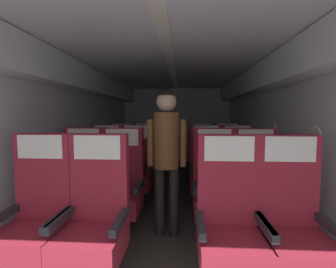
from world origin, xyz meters
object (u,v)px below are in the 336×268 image
object	(u,v)px
seat_a_right_aisle	(292,226)
seat_c_right_window	(206,170)
seat_b_left_window	(82,186)
seat_b_right_aisle	(257,190)
seat_a_left_window	(36,218)
seat_a_left_aisle	(95,221)
seat_d_left_aisle	(145,159)
seat_a_right_window	(230,225)
seat_c_left_aisle	(136,170)
seat_d_right_aisle	(227,160)
flight_attendant	(167,146)
seat_d_right_window	(201,160)
seat_b_left_aisle	(121,187)
seat_c_right_aisle	(238,171)
seat_b_right_window	(215,189)
seat_c_left_window	(106,169)
seat_d_left_window	(121,159)

from	to	relation	value
seat_a_right_aisle	seat_c_right_window	distance (m)	1.82
seat_b_left_window	seat_b_right_aisle	bearing A→B (deg)	-0.54
seat_a_left_window	seat_a_left_aisle	xyz separation A→B (m)	(0.50, -0.01, 0.00)
seat_d_left_aisle	seat_a_right_window	bearing A→B (deg)	-67.48
seat_c_left_aisle	seat_a_right_window	bearing A→B (deg)	-58.02
seat_a_left_aisle	seat_c_right_window	distance (m)	2.05
seat_d_right_aisle	flight_attendant	xyz separation A→B (m)	(-1.03, -1.89, 0.51)
seat_c_left_aisle	seat_d_right_window	bearing A→B (deg)	39.14
seat_a_right_window	seat_b_left_aisle	xyz separation A→B (m)	(-1.10, 0.87, 0.00)
seat_c_right_aisle	flight_attendant	bearing A→B (deg)	-134.93
seat_a_right_aisle	seat_a_left_window	bearing A→B (deg)	179.77
seat_b_right_window	seat_d_left_aisle	bearing A→B (deg)	122.19
seat_b_left_aisle	seat_d_left_aisle	world-z (taller)	same
seat_d_right_window	flight_attendant	xyz separation A→B (m)	(-0.53, -1.89, 0.51)
seat_a_right_aisle	seat_c_left_aisle	xyz separation A→B (m)	(-1.57, 1.74, 0.00)
seat_c_left_window	seat_b_right_window	bearing A→B (deg)	-28.85
flight_attendant	seat_b_left_window	bearing A→B (deg)	173.44
seat_a_right_window	seat_b_left_window	distance (m)	1.82
seat_c_left_aisle	seat_d_right_window	xyz separation A→B (m)	(1.08, 0.88, 0.00)
seat_c_left_aisle	seat_c_right_window	xyz separation A→B (m)	(1.08, 0.01, 0.00)
seat_b_left_aisle	seat_c_right_window	size ratio (longest dim) A/B	1.00
seat_b_left_window	seat_c_right_aisle	xyz separation A→B (m)	(2.06, 0.87, 0.00)
seat_c_left_window	seat_a_left_window	bearing A→B (deg)	-89.78
seat_b_left_aisle	seat_c_right_aisle	xyz separation A→B (m)	(1.58, 0.89, 0.00)
seat_b_left_window	seat_b_right_aisle	world-z (taller)	same
seat_b_left_window	seat_c_left_aisle	world-z (taller)	same
seat_b_left_aisle	seat_d_left_window	size ratio (longest dim) A/B	1.00
seat_d_right_aisle	seat_a_right_aisle	bearing A→B (deg)	-90.14
seat_a_right_window	seat_c_left_aisle	bearing A→B (deg)	121.98
seat_c_right_aisle	seat_a_left_window	bearing A→B (deg)	-139.57
seat_c_left_window	seat_d_right_window	world-z (taller)	same
seat_a_left_aisle	seat_a_right_window	world-z (taller)	same
seat_a_left_aisle	seat_d_left_aisle	world-z (taller)	same
seat_b_left_window	seat_d_left_window	world-z (taller)	same
seat_a_right_window	seat_b_left_aisle	bearing A→B (deg)	141.45
seat_b_left_aisle	seat_c_right_window	bearing A→B (deg)	39.44
seat_b_left_window	seat_c_right_aisle	size ratio (longest dim) A/B	1.00
seat_a_right_window	seat_d_left_window	bearing A→B (deg)	121.00
seat_a_left_aisle	seat_b_right_aisle	xyz separation A→B (m)	(1.56, 0.87, 0.00)
seat_b_left_window	seat_d_right_window	bearing A→B (deg)	47.83
seat_a_left_window	seat_b_left_window	distance (m)	0.88
seat_a_right_window	seat_b_right_window	distance (m)	0.89
seat_c_left_window	seat_c_left_aisle	size ratio (longest dim) A/B	1.00
seat_a_right_aisle	seat_d_right_aisle	world-z (taller)	same
seat_d_right_aisle	flight_attendant	bearing A→B (deg)	-118.48
seat_a_right_aisle	seat_c_left_aisle	distance (m)	2.35
seat_a_right_window	seat_c_left_window	world-z (taller)	same
seat_a_left_aisle	seat_a_right_window	xyz separation A→B (m)	(1.08, -0.01, 0.00)
seat_c_left_window	seat_c_left_aisle	world-z (taller)	same
seat_a_left_window	seat_b_left_aisle	size ratio (longest dim) A/B	1.00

